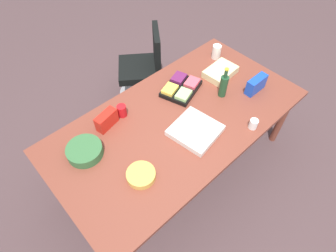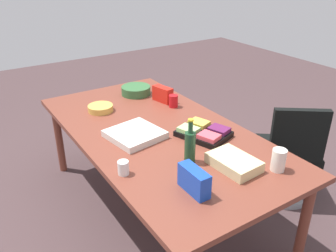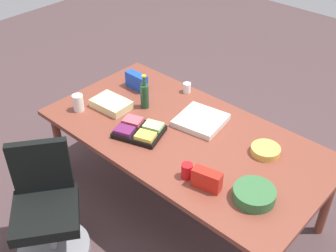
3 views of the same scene
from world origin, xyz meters
name	(u,v)px [view 3 (image 3 of 3)]	position (x,y,z in m)	size (l,w,h in m)	color
ground_plane	(183,201)	(0.00, 0.00, 0.00)	(10.00, 10.00, 0.00)	#4A3638
conference_table	(184,140)	(0.00, 0.00, 0.69)	(2.28, 1.19, 0.75)	brown
office_chair	(47,215)	(0.45, 1.05, 0.36)	(0.67, 0.67, 0.92)	gray
salad_bowl	(254,194)	(-0.79, 0.23, 0.80)	(0.28, 0.28, 0.08)	#336638
wine_bottle	(145,95)	(0.50, -0.06, 0.87)	(0.09, 0.09, 0.31)	#1E4628
red_solo_cup	(187,171)	(-0.33, 0.36, 0.81)	(0.08, 0.08, 0.11)	red
chip_bowl	(265,150)	(-0.59, -0.22, 0.78)	(0.22, 0.22, 0.05)	gold
chip_bag_blue	(137,81)	(0.77, -0.23, 0.83)	(0.22, 0.08, 0.15)	blue
mayo_jar	(78,103)	(0.88, 0.35, 0.83)	(0.09, 0.09, 0.15)	white
pizza_box	(201,120)	(0.00, -0.20, 0.78)	(0.36, 0.36, 0.05)	silver
fruit_platter	(139,131)	(0.27, 0.24, 0.79)	(0.43, 0.38, 0.07)	black
sheet_cake	(111,104)	(0.71, 0.14, 0.79)	(0.32, 0.22, 0.07)	beige
paper_cup	(187,88)	(0.39, -0.49, 0.80)	(0.07, 0.07, 0.09)	white
chip_bag_red	(207,179)	(-0.49, 0.35, 0.82)	(0.20, 0.08, 0.14)	red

